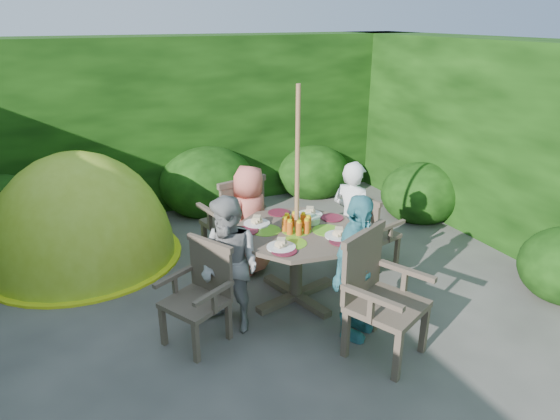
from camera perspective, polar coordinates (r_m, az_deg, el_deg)
name	(u,v)px	position (r m, az deg, el deg)	size (l,w,h in m)	color
ground	(252,339)	(4.73, -3.22, -14.50)	(60.00, 60.00, 0.00)	#47443F
hedge_enclosure	(204,170)	(5.32, -8.72, 4.56)	(9.00, 9.00, 2.50)	black
patio_table	(297,241)	(5.01, 1.92, -3.61)	(1.63, 1.63, 0.93)	#43372B
parasol_pole	(297,200)	(4.83, 1.95, 1.19)	(0.04, 0.04, 2.20)	olive
garden_chair_right	(369,230)	(5.80, 10.14, -2.32)	(0.59, 0.63, 0.88)	#43372B
garden_chair_left	(201,292)	(4.54, -9.06, -9.25)	(0.67, 0.69, 0.89)	#43372B
garden_chair_back	(235,219)	(5.84, -5.14, -0.99)	(0.73, 0.68, 1.04)	#43372B
garden_chair_front	(378,294)	(4.37, 11.18, -9.37)	(0.81, 0.78, 1.06)	#43372B
child_right	(352,221)	(5.51, 8.19, -1.21)	(0.49, 0.32, 1.34)	white
child_left	(230,266)	(4.58, -5.77, -6.33)	(0.63, 0.49, 1.29)	gray
child_back	(250,220)	(5.59, -3.48, -1.16)	(0.61, 0.40, 1.26)	#D86959
child_front	(356,268)	(4.48, 8.63, -6.59)	(0.80, 0.33, 1.37)	teal
dome_tent	(86,258)	(6.56, -21.31, -5.16)	(2.46, 2.46, 2.64)	#A1BE24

